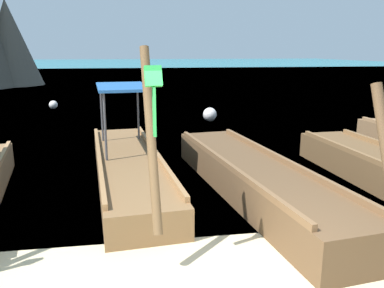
{
  "coord_description": "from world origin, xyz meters",
  "views": [
    {
      "loc": [
        -1.17,
        -3.41,
        2.73
      ],
      "look_at": [
        0.0,
        3.95,
        0.96
      ],
      "focal_mm": 37.06,
      "sensor_mm": 36.0,
      "label": 1
    }
  ],
  "objects_px": {
    "longtail_boat_green_ribbon": "(128,165)",
    "mooring_buoy_near": "(210,114)",
    "longtail_boat_violet_ribbon": "(255,180)",
    "mooring_buoy_far": "(53,105)"
  },
  "relations": [
    {
      "from": "longtail_boat_green_ribbon",
      "to": "mooring_buoy_near",
      "type": "relative_size",
      "value": 12.92
    },
    {
      "from": "longtail_boat_violet_ribbon",
      "to": "mooring_buoy_far",
      "type": "xyz_separation_m",
      "value": [
        -5.86,
        12.58,
        -0.13
      ]
    },
    {
      "from": "longtail_boat_green_ribbon",
      "to": "mooring_buoy_near",
      "type": "xyz_separation_m",
      "value": [
        3.17,
        6.8,
        -0.06
      ]
    },
    {
      "from": "mooring_buoy_near",
      "to": "mooring_buoy_far",
      "type": "relative_size",
      "value": 1.36
    },
    {
      "from": "mooring_buoy_far",
      "to": "longtail_boat_green_ribbon",
      "type": "bearing_deg",
      "value": -72.75
    },
    {
      "from": "mooring_buoy_near",
      "to": "mooring_buoy_far",
      "type": "xyz_separation_m",
      "value": [
        -6.66,
        4.43,
        -0.07
      ]
    },
    {
      "from": "mooring_buoy_far",
      "to": "longtail_boat_violet_ribbon",
      "type": "bearing_deg",
      "value": -65.04
    },
    {
      "from": "mooring_buoy_near",
      "to": "longtail_boat_violet_ribbon",
      "type": "bearing_deg",
      "value": -95.62
    },
    {
      "from": "longtail_boat_green_ribbon",
      "to": "longtail_boat_violet_ribbon",
      "type": "relative_size",
      "value": 1.03
    },
    {
      "from": "longtail_boat_violet_ribbon",
      "to": "mooring_buoy_near",
      "type": "distance_m",
      "value": 8.19
    }
  ]
}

